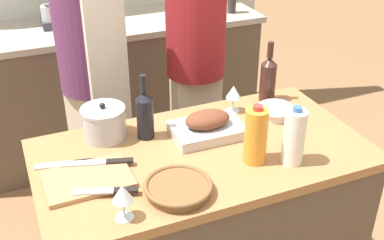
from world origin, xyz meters
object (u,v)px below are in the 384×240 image
cutting_board (88,179)px  juice_jug (256,136)px  stock_pot (104,123)px  stand_mixer (55,9)px  milk_jug (294,137)px  knife_bread (108,191)px  wine_bottle_green (145,113)px  wicker_basket (178,188)px  person_cook_aproned (90,63)px  wine_glass_right (234,93)px  person_cook_guest (196,50)px  wine_bottle_dark (268,78)px  roasting_pan (207,126)px  wine_glass_left (123,195)px  knife_chef (100,162)px  mixing_bowl (276,111)px  knife_paring (68,164)px

cutting_board → juice_jug: bearing=-10.7°
stock_pot → cutting_board: bearing=-115.7°
juice_jug → stand_mixer: stand_mixer is taller
stand_mixer → milk_jug: bearing=-72.3°
milk_jug → knife_bread: size_ratio=1.08×
milk_jug → wine_bottle_green: wine_bottle_green is taller
stock_pot → stand_mixer: 1.37m
wicker_basket → stand_mixer: 1.84m
cutting_board → person_cook_aproned: size_ratio=0.18×
wine_glass_right → person_cook_guest: person_cook_guest is taller
wine_bottle_dark → person_cook_aproned: bearing=142.8°
roasting_pan → wine_glass_right: (0.19, 0.15, 0.05)m
wine_glass_right → person_cook_aproned: bearing=131.4°
cutting_board → wine_bottle_green: wine_bottle_green is taller
wine_glass_left → knife_bread: (-0.02, 0.13, -0.07)m
knife_chef → knife_bread: bearing=-94.4°
wine_glass_right → person_cook_guest: (0.06, 0.55, -0.00)m
mixing_bowl → milk_jug: 0.37m
juice_jug → person_cook_aproned: bearing=112.8°
cutting_board → person_cook_aproned: bearing=76.6°
wine_bottle_green → knife_paring: size_ratio=1.22×
knife_bread → cutting_board: bearing=113.7°
mixing_bowl → person_cook_aproned: bearing=133.9°
person_cook_aproned → mixing_bowl: bearing=-73.5°
milk_jug → person_cook_guest: 1.00m
wine_glass_right → wine_glass_left: bearing=-141.8°
cutting_board → knife_bread: knife_bread is taller
juice_jug → stock_pot: bearing=141.1°
mixing_bowl → wine_glass_right: size_ratio=1.34×
roasting_pan → knife_chef: size_ratio=1.13×
knife_bread → stand_mixer: stand_mixer is taller
mixing_bowl → person_cook_guest: size_ratio=0.10×
wicker_basket → wine_bottle_green: (0.01, 0.40, 0.09)m
person_cook_guest → mixing_bowl: bearing=-76.9°
wine_glass_left → person_cook_aproned: 1.10m
mixing_bowl → wine_bottle_green: 0.59m
milk_jug → wine_bottle_green: 0.59m
juice_jug → wine_bottle_dark: bearing=54.4°
milk_jug → wine_glass_right: milk_jug is taller
roasting_pan → stand_mixer: 1.56m
wine_bottle_green → wicker_basket: bearing=-92.0°
stock_pot → wine_bottle_green: 0.17m
wicker_basket → stand_mixer: size_ratio=0.85×
knife_chef → stand_mixer: size_ratio=0.94×
roasting_pan → person_cook_guest: 0.74m
juice_jug → person_cook_guest: size_ratio=0.14×
cutting_board → knife_bread: bearing=-66.3°
person_cook_aproned → wine_glass_right: bearing=-76.0°
mixing_bowl → stand_mixer: stand_mixer is taller
juice_jug → milk_jug: 0.14m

